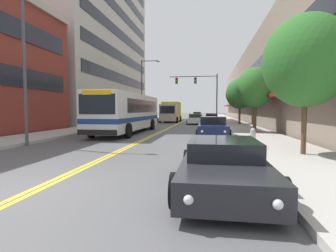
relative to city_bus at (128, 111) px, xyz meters
name	(u,v)px	position (x,y,z in m)	size (l,w,h in m)	color
ground_plane	(184,121)	(2.51, 21.86, -1.75)	(240.00, 240.00, 0.00)	#565659
sidewalk_left	(140,120)	(-4.78, 21.86, -1.67)	(3.59, 106.00, 0.16)	#B2ADA5
sidewalk_right	(229,121)	(9.81, 21.86, -1.67)	(3.59, 106.00, 0.16)	#B2ADA5
centre_line	(184,121)	(2.51, 21.86, -1.74)	(0.34, 106.00, 0.01)	yellow
office_tower_left	(86,38)	(-12.81, 18.97, 11.51)	(12.08, 29.48, 26.51)	#BCB7AD
storefront_row_right	(270,87)	(15.83, 21.86, 3.63)	(9.10, 68.00, 10.76)	gray
city_bus	(128,111)	(0.00, 0.00, 0.00)	(2.86, 12.10, 3.08)	silver
car_slate_blue_parked_left_mid	(149,119)	(-1.91, 15.72, -1.15)	(2.04, 4.50, 1.25)	#475675
car_charcoal_parked_right_foreground	(223,165)	(6.86, -14.41, -1.19)	(2.13, 4.79, 1.15)	#232328
car_navy_parked_right_mid	(213,128)	(6.80, -2.82, -1.10)	(2.18, 4.23, 1.40)	#19234C
car_dark_grey_parked_right_far	(212,119)	(6.91, 14.77, -1.12)	(2.02, 4.47, 1.33)	#38383D
car_silver_parked_right_end	(211,117)	(6.92, 26.72, -1.17)	(2.16, 4.14, 1.24)	#B7B7BC
car_white_moving_lead	(195,119)	(4.81, 13.85, -1.13)	(2.11, 4.56, 1.31)	white
car_red_moving_second	(197,115)	(4.07, 36.54, -1.10)	(2.11, 4.86, 1.40)	maroon
box_truck	(171,112)	(0.79, 18.95, -0.17)	(2.75, 6.64, 3.05)	beige
traffic_signal_mast	(201,88)	(5.35, 19.14, 3.42)	(7.22, 0.38, 7.22)	#47474C
street_lamp_left_near	(29,53)	(-2.53, -8.53, 3.01)	(2.01, 0.28, 8.08)	#47474C
street_lamp_left_far	(144,86)	(-2.43, 15.24, 3.47)	(2.70, 0.28, 8.79)	#47474C
street_tree_right_near	(306,61)	(10.13, -10.02, 1.97)	(3.18, 3.18, 5.31)	brown
street_tree_right_mid	(255,88)	(10.06, 0.37, 1.83)	(2.82, 2.82, 4.98)	brown
street_tree_right_far	(240,94)	(10.25, 12.26, 2.08)	(3.36, 3.36, 5.52)	brown
fire_hydrant	(253,138)	(8.46, -8.69, -1.14)	(0.32, 0.24, 0.90)	#B7B7BC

